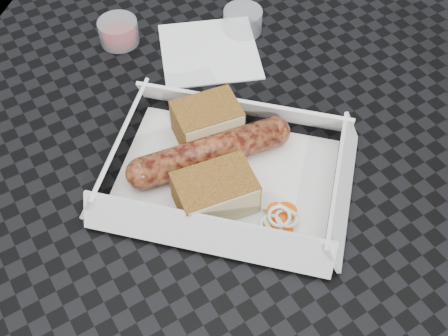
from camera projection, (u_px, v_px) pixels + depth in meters
The scene contains 9 objects.
patio_table at pixel (245, 203), 0.66m from camera, with size 0.80×0.80×0.74m.
food_tray at pixel (226, 177), 0.59m from camera, with size 0.22×0.15×0.00m, color white.
bratwurst at pixel (210, 152), 0.58m from camera, with size 0.15×0.12×0.03m.
bread_near at pixel (207, 122), 0.60m from camera, with size 0.07×0.05×0.04m, color brown.
bread_far at pixel (215, 192), 0.55m from camera, with size 0.08×0.05×0.04m, color brown.
veg_garnish at pixel (279, 221), 0.55m from camera, with size 0.03×0.03×0.00m.
napkin at pixel (209, 51), 0.71m from camera, with size 0.12×0.12×0.00m, color white.
condiment_cup_sauce at pixel (119, 32), 0.71m from camera, with size 0.05×0.05×0.03m, color maroon.
condiment_cup_empty at pixel (243, 21), 0.72m from camera, with size 0.05×0.05×0.03m, color silver.
Camera 1 is at (0.06, -0.36, 1.22)m, focal length 45.00 mm.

